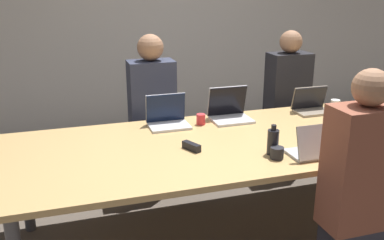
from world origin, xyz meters
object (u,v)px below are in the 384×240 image
(laptop_far_center, at_px, (229,110))
(bottle_near_midright, at_px, (273,142))
(bottle_near_right, at_px, (356,132))
(laptop_far_right, at_px, (311,105))
(cup_far_right, at_px, (335,105))
(cup_near_midright, at_px, (277,153))
(cup_far_center, at_px, (201,119))
(laptop_near_midright, at_px, (316,147))
(person_near_midright, at_px, (358,190))
(person_far_midleft, at_px, (152,116))
(stapler, at_px, (191,146))
(laptop_far_midleft, at_px, (167,117))
(person_far_right, at_px, (286,104))

(laptop_far_center, distance_m, bottle_near_midright, 0.79)
(bottle_near_right, bearing_deg, laptop_far_center, 127.69)
(laptop_far_right, bearing_deg, cup_far_right, -0.76)
(cup_near_midright, distance_m, bottle_near_midright, 0.09)
(cup_far_center, relative_size, laptop_near_midright, 0.26)
(cup_near_midright, bearing_deg, person_near_midright, -55.05)
(laptop_far_right, bearing_deg, person_far_midleft, 161.31)
(stapler, bearing_deg, laptop_far_center, 22.84)
(laptop_far_right, bearing_deg, laptop_far_midleft, 179.15)
(laptop_far_center, height_order, laptop_near_midright, laptop_far_center)
(cup_near_midright, bearing_deg, laptop_far_center, 88.76)
(cup_far_right, height_order, cup_near_midright, cup_far_right)
(stapler, bearing_deg, cup_near_midright, -57.50)
(laptop_far_center, distance_m, cup_far_right, 1.02)
(laptop_far_center, bearing_deg, person_near_midright, -77.69)
(person_near_midright, bearing_deg, laptop_far_center, -77.69)
(person_near_midright, height_order, laptop_far_midleft, person_near_midright)
(person_far_right, bearing_deg, laptop_near_midright, -112.28)
(bottle_near_right, bearing_deg, person_far_midleft, 133.78)
(bottle_near_midright, bearing_deg, cup_near_midright, -96.00)
(laptop_far_midleft, bearing_deg, cup_far_center, -12.54)
(person_far_right, height_order, person_far_midleft, person_far_midleft)
(person_near_midright, bearing_deg, cup_far_center, -65.97)
(bottle_near_right, bearing_deg, person_far_right, 82.43)
(bottle_near_midright, distance_m, stapler, 0.55)
(cup_far_center, relative_size, person_near_midright, 0.06)
(cup_far_right, bearing_deg, person_far_midleft, 163.94)
(laptop_near_midright, relative_size, cup_near_midright, 3.71)
(person_near_midright, distance_m, bottle_near_midright, 0.61)
(bottle_near_midright, bearing_deg, cup_far_right, 36.75)
(bottle_near_midright, distance_m, bottle_near_right, 0.64)
(cup_near_midright, relative_size, bottle_near_midright, 0.43)
(laptop_far_midleft, bearing_deg, laptop_far_right, -0.85)
(laptop_far_midleft, relative_size, stapler, 2.09)
(cup_near_midright, xyz_separation_m, stapler, (-0.49, 0.31, -0.01))
(cup_far_center, height_order, bottle_near_midright, bottle_near_midright)
(laptop_far_right, bearing_deg, stapler, -157.13)
(cup_near_midright, height_order, person_far_midleft, person_far_midleft)
(cup_near_midright, height_order, bottle_near_right, bottle_near_right)
(cup_near_midright, bearing_deg, stapler, 147.57)
(laptop_far_right, distance_m, laptop_far_midleft, 1.30)
(laptop_far_right, distance_m, person_far_midleft, 1.41)
(laptop_near_midright, height_order, laptop_far_midleft, laptop_far_midleft)
(person_far_right, bearing_deg, cup_near_midright, -121.84)
(laptop_far_midleft, bearing_deg, laptop_far_center, 0.16)
(laptop_far_right, bearing_deg, laptop_near_midright, -120.76)
(cup_far_right, relative_size, cup_near_midright, 1.02)
(cup_far_right, relative_size, bottle_near_right, 0.41)
(cup_far_right, xyz_separation_m, bottle_near_right, (-0.39, -0.79, 0.05))
(person_far_right, height_order, cup_far_right, person_far_right)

